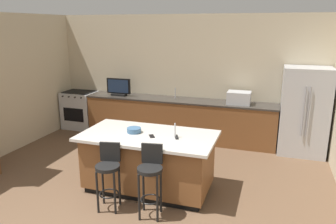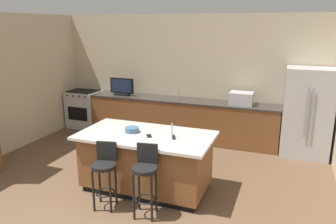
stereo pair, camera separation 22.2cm
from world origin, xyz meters
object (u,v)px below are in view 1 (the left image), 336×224
object	(u,v)px
refrigerator	(304,111)
tv_monitor	(119,88)
kitchen_island	(149,161)
range_oven	(80,110)
bar_stool_right	(150,175)
fruit_bowl	(134,130)
tv_remote	(177,137)
cell_phone	(152,136)
microwave	(239,98)
bar_stool_left	(109,171)

from	to	relation	value
refrigerator	tv_monitor	xyz separation A→B (m)	(-4.07, 0.00, 0.23)
kitchen_island	range_oven	distance (m)	3.72
bar_stool_right	fruit_bowl	world-z (taller)	bar_stool_right
refrigerator	tv_remote	world-z (taller)	refrigerator
tv_monitor	cell_phone	world-z (taller)	tv_monitor
microwave	fruit_bowl	bearing A→B (deg)	-118.98
range_oven	tv_remote	size ratio (longest dim) A/B	5.52
bar_stool_left	microwave	bearing A→B (deg)	54.11
kitchen_island	refrigerator	bearing A→B (deg)	44.91
kitchen_island	range_oven	bearing A→B (deg)	139.29
refrigerator	tv_monitor	bearing A→B (deg)	179.99
tv_monitor	cell_phone	xyz separation A→B (m)	(1.78, -2.44, -0.19)
microwave	bar_stool_right	distance (m)	3.24
tv_monitor	tv_remote	bearing A→B (deg)	-47.93
refrigerator	tv_remote	bearing A→B (deg)	-128.99
refrigerator	cell_phone	xyz separation A→B (m)	(-2.30, -2.44, 0.04)
refrigerator	fruit_bowl	bearing A→B (deg)	-138.07
bar_stool_right	cell_phone	distance (m)	0.73
bar_stool_left	cell_phone	bearing A→B (deg)	45.55
fruit_bowl	cell_phone	distance (m)	0.34
kitchen_island	refrigerator	size ratio (longest dim) A/B	1.18
range_oven	refrigerator	bearing A→B (deg)	-0.57
tv_remote	bar_stool_left	bearing A→B (deg)	-161.23
tv_monitor	bar_stool_right	distance (m)	3.69
fruit_bowl	bar_stool_left	bearing A→B (deg)	-96.28
cell_phone	kitchen_island	bearing A→B (deg)	109.43
refrigerator	fruit_bowl	distance (m)	3.53
bar_stool_right	bar_stool_left	bearing A→B (deg)	172.13
fruit_bowl	microwave	bearing A→B (deg)	61.02
microwave	refrigerator	bearing A→B (deg)	-2.34
fruit_bowl	tv_remote	xyz separation A→B (m)	(0.70, -0.02, -0.03)
refrigerator	tv_remote	distance (m)	3.06
range_oven	bar_stool_right	distance (m)	4.41
cell_phone	bar_stool_left	bearing A→B (deg)	-154.63
range_oven	fruit_bowl	bearing A→B (deg)	-43.09
range_oven	bar_stool_left	xyz separation A→B (m)	(2.50, -3.12, 0.10)
tv_monitor	bar_stool_right	size ratio (longest dim) A/B	0.59
kitchen_island	bar_stool_left	size ratio (longest dim) A/B	2.19
microwave	tv_remote	distance (m)	2.52
bar_stool_right	microwave	bearing A→B (deg)	66.82
microwave	range_oven	bearing A→B (deg)	-179.98
microwave	tv_remote	xyz separation A→B (m)	(-0.64, -2.43, -0.13)
range_oven	tv_remote	xyz separation A→B (m)	(3.27, -2.43, 0.45)
refrigerator	cell_phone	size ratio (longest dim) A/B	11.68
microwave	bar_stool_left	size ratio (longest dim) A/B	0.51
refrigerator	tv_monitor	size ratio (longest dim) A/B	2.97
bar_stool_right	tv_remote	size ratio (longest dim) A/B	5.86
kitchen_island	refrigerator	distance (m)	3.39
microwave	cell_phone	size ratio (longest dim) A/B	3.20
cell_phone	tv_remote	size ratio (longest dim) A/B	0.88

